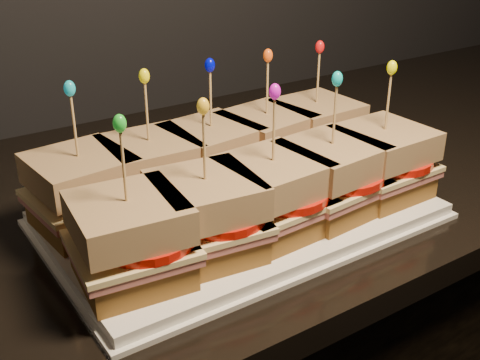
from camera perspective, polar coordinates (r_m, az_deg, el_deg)
granite_slab at (r=0.98m, az=9.94°, el=2.79°), size 2.33×0.65×0.03m
platter at (r=0.72m, az=0.00°, el=-3.30°), size 0.44×0.27×0.02m
platter_rim at (r=0.72m, az=0.00°, el=-3.72°), size 0.45×0.28×0.01m
sandwich_0_bread_bot at (r=0.70m, az=-14.45°, el=-3.17°), size 0.11×0.11×0.03m
sandwich_0_ham at (r=0.69m, az=-14.61°, el=-1.88°), size 0.12×0.11×0.01m
sandwich_0_cheese at (r=0.69m, az=-14.67°, el=-1.36°), size 0.12×0.12×0.01m
sandwich_0_tomato at (r=0.68m, az=-13.62°, el=-0.74°), size 0.10×0.10×0.01m
sandwich_0_bread_top at (r=0.67m, az=-14.94°, el=0.86°), size 0.11×0.11×0.03m
sandwich_0_pick at (r=0.66m, az=-15.39°, el=4.60°), size 0.00×0.00×0.09m
sandwich_0_frill at (r=0.64m, az=-15.85°, el=8.36°), size 0.01×0.01×0.02m
sandwich_1_bread_bot at (r=0.72m, az=-8.29°, el=-1.48°), size 0.10×0.10×0.03m
sandwich_1_ham at (r=0.72m, az=-8.38°, el=-0.21°), size 0.11×0.11×0.01m
sandwich_1_cheese at (r=0.71m, az=-8.41°, el=0.29°), size 0.12×0.11×0.01m
sandwich_1_tomato at (r=0.71m, az=-7.37°, el=0.90°), size 0.10×0.10×0.01m
sandwich_1_bread_top at (r=0.70m, az=-8.56°, el=2.45°), size 0.11×0.11×0.03m
sandwich_1_pick at (r=0.68m, az=-8.81°, el=6.09°), size 0.00×0.00×0.09m
sandwich_1_frill at (r=0.67m, az=-9.07°, el=9.71°), size 0.01×0.01×0.02m
sandwich_2_bread_bot at (r=0.76m, az=-2.64°, el=0.09°), size 0.11×0.11×0.03m
sandwich_2_ham at (r=0.75m, az=-2.67°, el=1.31°), size 0.12×0.12×0.01m
sandwich_2_cheese at (r=0.75m, az=-2.68°, el=1.80°), size 0.12×0.12×0.01m
sandwich_2_tomato at (r=0.75m, az=-1.66°, el=2.38°), size 0.10×0.10×0.01m
sandwich_2_bread_top at (r=0.74m, az=-2.72°, el=3.88°), size 0.11×0.11×0.03m
sandwich_2_pick at (r=0.72m, az=-2.80°, el=7.37°), size 0.00×0.00×0.09m
sandwich_2_frill at (r=0.71m, az=-2.88°, el=10.83°), size 0.01×0.01×0.02m
sandwich_3_bread_bot at (r=0.80m, az=2.46°, el=1.51°), size 0.11×0.11×0.03m
sandwich_3_ham at (r=0.79m, az=2.49°, el=2.68°), size 0.12×0.12×0.01m
sandwich_3_cheese at (r=0.79m, az=2.49°, el=3.15°), size 0.12×0.12×0.01m
sandwich_3_tomato at (r=0.79m, az=3.47°, el=3.70°), size 0.10×0.10×0.01m
sandwich_3_bread_top at (r=0.78m, az=2.53°, el=5.13°), size 0.11×0.11×0.03m
sandwich_3_pick at (r=0.77m, az=2.60°, el=8.44°), size 0.00×0.00×0.09m
sandwich_3_frill at (r=0.75m, az=2.67°, el=11.71°), size 0.01×0.01×0.02m
sandwich_4_bread_bot at (r=0.85m, az=7.02°, el=2.77°), size 0.10×0.10×0.03m
sandwich_4_ham at (r=0.84m, az=7.09°, el=3.88°), size 0.11×0.11×0.01m
sandwich_4_cheese at (r=0.84m, az=7.11°, el=4.33°), size 0.11×0.11×0.01m
sandwich_4_tomato at (r=0.84m, az=8.03°, el=4.84°), size 0.10×0.10×0.01m
sandwich_4_bread_top at (r=0.83m, az=7.22°, el=6.20°), size 0.10×0.10×0.03m
sandwich_4_pick at (r=0.82m, az=7.40°, el=9.33°), size 0.00×0.00×0.09m
sandwich_4_frill at (r=0.81m, az=7.58°, el=12.41°), size 0.01×0.01×0.02m
sandwich_5_bread_bot at (r=0.59m, az=-10.15°, el=-8.04°), size 0.11×0.11×0.03m
sandwich_5_ham at (r=0.59m, az=-10.28°, el=-6.59°), size 0.12×0.12×0.01m
sandwich_5_cheese at (r=0.58m, az=-10.33°, el=-6.00°), size 0.12×0.12×0.01m
sandwich_5_tomato at (r=0.58m, az=-9.05°, el=-5.30°), size 0.10×0.10×0.01m
sandwich_5_bread_top at (r=0.57m, az=-10.56°, el=-3.49°), size 0.11×0.11×0.03m
sandwich_5_pick at (r=0.55m, az=-10.94°, el=0.85°), size 0.00×0.00×0.09m
sandwich_5_frill at (r=0.53m, az=-11.34°, el=5.28°), size 0.01×0.01×0.02m
sandwich_6_bread_bot at (r=0.63m, az=-3.17°, el=-5.80°), size 0.11×0.11×0.03m
sandwich_6_ham at (r=0.62m, az=-3.21°, el=-4.39°), size 0.12×0.12×0.01m
sandwich_6_cheese at (r=0.61m, az=-3.22°, el=-3.82°), size 0.12×0.12×0.01m
sandwich_6_tomato at (r=0.61m, az=-1.98°, el=-3.14°), size 0.10×0.10×0.01m
sandwich_6_bread_top at (r=0.60m, az=-3.29°, el=-1.39°), size 0.11×0.11×0.03m
sandwich_6_pick at (r=0.58m, az=-3.40°, el=2.77°), size 0.00×0.00×0.09m
sandwich_6_frill at (r=0.56m, az=-3.52°, el=6.99°), size 0.01×0.01×0.02m
sandwich_7_bread_bot at (r=0.67m, az=3.01°, el=-3.73°), size 0.10×0.10×0.03m
sandwich_7_ham at (r=0.66m, az=3.05°, el=-2.38°), size 0.11×0.11×0.01m
sandwich_7_cheese at (r=0.65m, az=3.06°, el=-1.84°), size 0.12×0.11×0.01m
sandwich_7_tomato at (r=0.65m, az=4.24°, el=-1.18°), size 0.10×0.10×0.01m
sandwich_7_bread_top at (r=0.64m, az=3.12°, el=0.48°), size 0.11×0.11×0.03m
sandwich_7_pick at (r=0.62m, az=3.22°, el=4.41°), size 0.00×0.00×0.09m
sandwich_7_frill at (r=0.61m, az=3.33°, el=8.37°), size 0.01×0.01×0.02m
sandwich_8_bread_bot at (r=0.71m, az=8.40°, el=-1.88°), size 0.11×0.11×0.03m
sandwich_8_ham at (r=0.71m, az=8.49°, el=-0.60°), size 0.12×0.11×0.01m
sandwich_8_cheese at (r=0.70m, az=8.53°, el=-0.09°), size 0.12×0.11×0.01m
sandwich_8_tomato at (r=0.70m, az=9.62°, el=0.52°), size 0.10×0.10×0.01m
sandwich_8_bread_top at (r=0.69m, az=8.68°, el=2.09°), size 0.11×0.11×0.03m
sandwich_8_pick at (r=0.67m, az=8.94°, el=5.77°), size 0.00×0.00×0.09m
sandwich_8_frill at (r=0.66m, az=9.21°, el=9.45°), size 0.01×0.01×0.02m
sandwich_9_bread_bot at (r=0.77m, az=13.07°, el=-0.26°), size 0.10×0.10×0.03m
sandwich_9_ham at (r=0.76m, az=13.20°, el=0.94°), size 0.11×0.11×0.01m
sandwich_9_cheese at (r=0.76m, az=13.25°, el=1.42°), size 0.11×0.11×0.01m
sandwich_9_tomato at (r=0.76m, az=14.26°, el=1.99°), size 0.10×0.10×0.01m
sandwich_9_bread_top at (r=0.75m, az=13.47°, el=3.47°), size 0.10×0.10×0.03m
sandwich_9_pick at (r=0.73m, az=13.84°, el=6.89°), size 0.00×0.00×0.09m
sandwich_9_frill at (r=0.72m, az=14.21°, el=10.29°), size 0.01×0.01×0.02m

